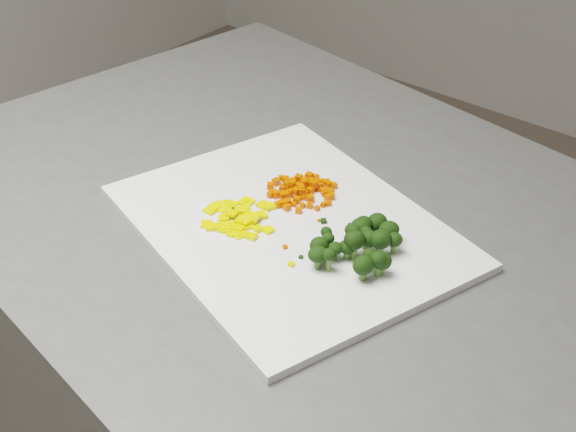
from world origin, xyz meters
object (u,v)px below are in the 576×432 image
Objects in this scene: cutting_board at (288,227)px; pepper_pile at (243,217)px; broccoli_pile at (357,236)px; carrot_pile at (301,185)px.

pepper_pile is (-0.04, -0.03, 0.01)m from cutting_board.
cutting_board is at bearing -178.42° from broccoli_pile.
pepper_pile is 0.97× the size of broccoli_pile.
cutting_board is at bearing 38.15° from pepper_pile.
broccoli_pile is at bearing 1.58° from cutting_board.
cutting_board is 3.88× the size of pepper_pile.
pepper_pile is at bearing -165.60° from broccoli_pile.
broccoli_pile reaches higher than cutting_board.
carrot_pile is (-0.03, 0.06, 0.02)m from cutting_board.
carrot_pile is at bearing 115.41° from cutting_board.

